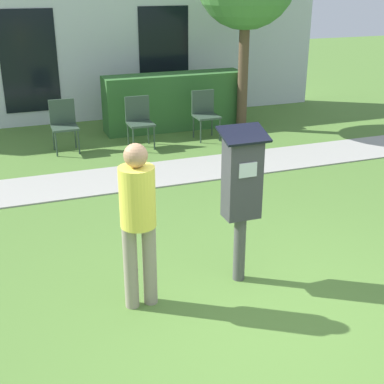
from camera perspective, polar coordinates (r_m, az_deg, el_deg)
ground_plane at (r=4.99m, az=9.11°, el=-13.53°), size 40.00×40.00×0.00m
sidewalk at (r=8.33m, az=-4.37°, el=1.84°), size 12.00×1.10×0.02m
building_facade at (r=11.61m, az=-10.08°, el=15.40°), size 10.00×0.26×3.20m
parking_meter at (r=5.12m, az=5.34°, el=0.62°), size 0.44×0.31×1.59m
person_standing at (r=4.73m, az=-5.77°, el=-2.39°), size 0.32×0.32×1.58m
outdoor_chair_left at (r=9.63m, az=-13.53°, el=7.33°), size 0.44×0.44×0.90m
outdoor_chair_middle at (r=9.66m, az=-5.67°, el=7.88°), size 0.44×0.44×0.90m
outdoor_chair_right at (r=10.14m, az=1.38°, el=8.66°), size 0.44×0.44×0.90m
hedge_row at (r=10.82m, az=-1.91°, el=9.62°), size 2.80×0.60×1.10m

